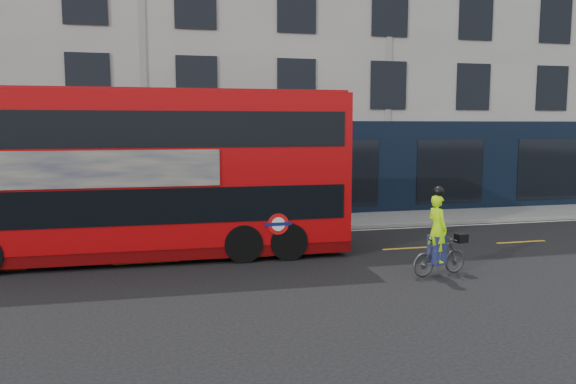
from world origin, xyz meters
name	(u,v)px	position (x,y,z in m)	size (l,w,h in m)	color
ground	(146,277)	(0.00, 0.00, 0.00)	(120.00, 120.00, 0.00)	black
pavement	(148,229)	(0.00, 6.50, 0.06)	(60.00, 3.00, 0.12)	gray
kerb	(147,237)	(0.00, 5.00, 0.07)	(60.00, 0.12, 0.13)	gray
building_terrace	(144,45)	(0.00, 12.94, 7.49)	(50.00, 10.07, 15.00)	#AFACA5
road_edge_line	(147,240)	(0.00, 4.70, 0.00)	(58.00, 0.10, 0.01)	silver
lane_dashes	(146,263)	(0.00, 1.50, 0.00)	(58.00, 0.12, 0.01)	gold
bus	(141,173)	(-0.09, 2.20, 2.47)	(12.00, 2.94, 4.82)	#AB0609
cyclist	(439,245)	(7.30, -1.60, 0.78)	(1.70, 0.76, 2.31)	#3F4144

